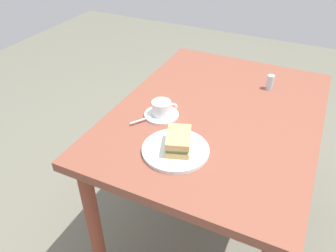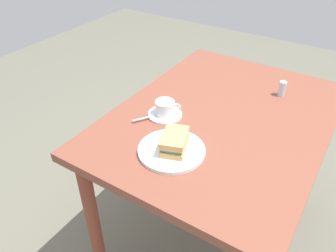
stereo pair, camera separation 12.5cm
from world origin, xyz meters
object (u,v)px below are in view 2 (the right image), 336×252
Objects in this scene: sandwich_plate at (172,150)px; salt_shaker at (282,89)px; sandwich_front at (175,142)px; coffee_cup at (165,107)px; spoon at (148,117)px; dining_table at (221,134)px; coffee_saucer at (165,115)px.

sandwich_plate is 3.47× the size of salt_shaker.
salt_shaker is (-0.59, 0.20, -0.01)m from sandwich_front.
sandwich_front is at bearing 137.58° from sandwich_plate.
coffee_cup is (-0.18, -0.15, -0.00)m from sandwich_front.
spoon is at bearing -39.33° from salt_shaker.
coffee_saucer is at bearing -55.80° from dining_table.
dining_table is 0.28m from coffee_cup.
coffee_cup is at bearing -39.98° from salt_shaker.
sandwich_plate is at bearing 38.30° from coffee_cup.
salt_shaker is at bearing 151.64° from dining_table.
sandwich_plate is 0.22m from spoon.
dining_table is 0.35m from salt_shaker.
dining_table is 0.26m from coffee_saucer.
dining_table is at bearing 124.23° from coffee_cup.
coffee_saucer is at bearing -138.71° from sandwich_front.
sandwich_front is at bearing -18.55° from salt_shaker.
sandwich_plate is (0.32, -0.05, 0.11)m from dining_table.
coffee_saucer is (0.14, -0.20, 0.11)m from dining_table.
spoon reaches higher than dining_table.
sandwich_front is at bearing 41.29° from coffee_saucer.
dining_table is 12.60× the size of spoon.
sandwich_front reaches higher than coffee_saucer.
coffee_cup is 1.43× the size of salt_shaker.
coffee_cup is at bearing -139.12° from sandwich_front.
spoon is at bearing -34.17° from coffee_saucer.
salt_shaker is at bearing 161.45° from sandwich_front.
salt_shaker reaches higher than dining_table.
coffee_saucer is at bearing 145.83° from spoon.
salt_shaker reaches higher than coffee_cup.
dining_table is at bearing -28.36° from salt_shaker.
sandwich_plate is 2.43× the size of coffee_cup.
sandwich_front is at bearing 60.03° from spoon.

